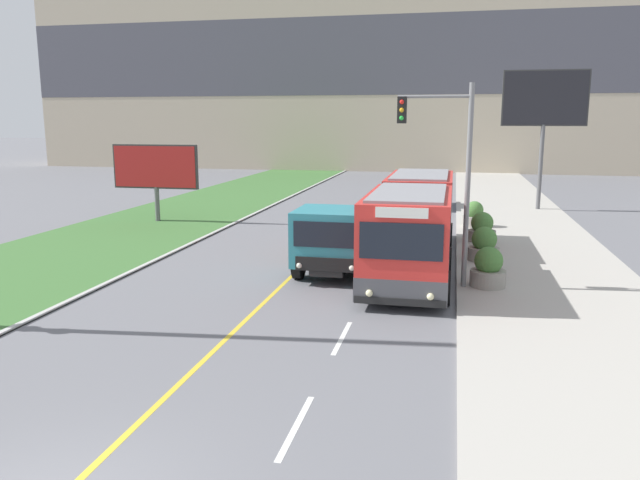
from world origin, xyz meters
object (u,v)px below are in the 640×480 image
(planter_round_far, at_px, (474,215))
(planter_round_near, at_px, (488,269))
(car_distant, at_px, (432,196))
(billboard_small, at_px, (155,168))
(dump_truck, at_px, (337,239))
(city_bus, at_px, (415,223))
(planter_round_third, at_px, (482,228))
(planter_round_second, at_px, (484,246))
(billboard_large, at_px, (545,104))
(traffic_light_mast, at_px, (448,161))

(planter_round_far, bearing_deg, planter_round_near, -89.40)
(car_distant, height_order, billboard_small, billboard_small)
(dump_truck, relative_size, billboard_small, 1.34)
(car_distant, bearing_deg, city_bus, -90.24)
(billboard_small, distance_m, planter_round_near, 19.17)
(planter_round_third, bearing_deg, planter_round_second, -91.13)
(billboard_large, bearing_deg, planter_round_near, -101.46)
(traffic_light_mast, distance_m, billboard_small, 18.02)
(planter_round_third, distance_m, planter_round_far, 3.80)
(traffic_light_mast, xyz_separation_m, billboard_large, (5.10, 18.55, 2.10))
(planter_round_third, bearing_deg, car_distant, 103.06)
(dump_truck, bearing_deg, car_distant, 81.56)
(dump_truck, bearing_deg, billboard_small, 141.29)
(car_distant, distance_m, planter_round_near, 18.66)
(traffic_light_mast, relative_size, planter_round_third, 4.98)
(city_bus, relative_size, traffic_light_mast, 1.92)
(billboard_small, distance_m, planter_round_far, 16.30)
(planter_round_second, relative_size, planter_round_third, 0.99)
(billboard_small, xyz_separation_m, planter_round_near, (16.22, -9.99, -2.13))
(car_distant, bearing_deg, billboard_small, -148.33)
(planter_round_near, xyz_separation_m, planter_round_second, (0.03, 3.80, -0.01))
(billboard_large, height_order, planter_round_third, billboard_large)
(billboard_small, bearing_deg, dump_truck, -38.71)
(billboard_small, distance_m, planter_round_third, 16.64)
(billboard_large, bearing_deg, planter_round_third, -108.53)
(billboard_small, xyz_separation_m, planter_round_third, (16.33, -2.40, -2.14))
(car_distant, relative_size, planter_round_far, 3.45)
(billboard_small, bearing_deg, planter_round_near, -31.62)
(car_distant, height_order, traffic_light_mast, traffic_light_mast)
(city_bus, xyz_separation_m, planter_round_near, (2.49, -2.73, -0.93))
(planter_round_near, bearing_deg, planter_round_third, 89.20)
(planter_round_third, bearing_deg, planter_round_near, -90.80)
(car_distant, distance_m, planter_round_third, 11.20)
(traffic_light_mast, distance_m, planter_round_near, 3.64)
(billboard_large, distance_m, planter_round_far, 9.71)
(billboard_small, relative_size, planter_round_near, 3.63)
(dump_truck, height_order, planter_round_third, dump_truck)
(planter_round_near, bearing_deg, billboard_small, 148.38)
(city_bus, distance_m, planter_round_far, 9.02)
(planter_round_far, bearing_deg, traffic_light_mast, -96.17)
(dump_truck, height_order, billboard_large, billboard_large)
(dump_truck, bearing_deg, planter_round_near, -11.38)
(city_bus, distance_m, planter_round_second, 2.89)
(car_distant, relative_size, traffic_light_mast, 0.68)
(billboard_small, relative_size, planter_round_third, 3.63)
(planter_round_near, bearing_deg, billboard_large, 78.54)
(planter_round_near, distance_m, planter_round_far, 11.39)
(planter_round_second, bearing_deg, billboard_small, 159.14)
(city_bus, xyz_separation_m, dump_truck, (-2.53, -1.72, -0.36))
(planter_round_far, bearing_deg, planter_round_third, -86.61)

